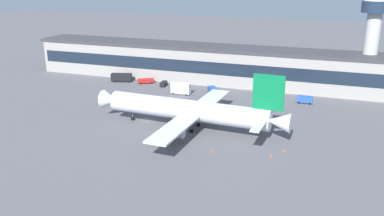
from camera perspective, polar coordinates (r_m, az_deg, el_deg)
ground_plane at (r=127.50m, az=-6.23°, el=-1.76°), size 600.00×600.00×0.00m
terminal_building at (r=172.14m, az=1.23°, el=6.18°), size 145.36×16.34×14.68m
airliner at (r=118.47m, az=-0.25°, el=-0.32°), size 57.93×49.32×18.14m
control_tower at (r=164.79m, az=23.50°, el=9.29°), size 9.85×9.85×35.49m
catering_truck at (r=153.66m, az=-1.58°, el=2.74°), size 7.20×2.65×4.15m
crew_van at (r=148.25m, az=15.26°, el=1.17°), size 5.22×2.31×2.55m
belt_loader at (r=169.80m, az=-6.40°, el=3.75°), size 6.50×5.05×1.95m
follow_me_car at (r=164.99m, az=-3.92°, el=3.37°), size 2.36×4.56×1.85m
stair_truck at (r=150.07m, az=2.96°, el=2.22°), size 5.55×6.22×3.55m
fuel_truck at (r=173.93m, az=-9.69°, el=4.20°), size 8.84×4.89×3.35m
traffic_cone_0 at (r=105.72m, az=2.67°, el=-5.83°), size 0.48×0.48×0.60m
traffic_cone_1 at (r=108.15m, az=12.45°, el=-5.67°), size 0.55×0.55×0.68m
traffic_cone_2 at (r=104.51m, az=10.72°, el=-6.43°), size 0.54×0.54×0.67m
traffic_cone_3 at (r=112.92m, az=-3.91°, el=-4.23°), size 0.47×0.47×0.59m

